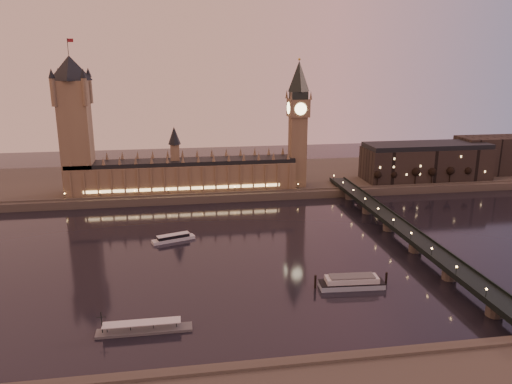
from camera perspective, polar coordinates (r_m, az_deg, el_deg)
The scene contains 16 objects.
ground at distance 299.82m, azimuth -0.01°, elevation -6.53°, with size 700.00×700.00×0.00m, color black.
far_embankment at distance 459.06m, azimuth 0.45°, elevation 1.61°, with size 560.00×130.00×6.00m, color #423D35.
palace_of_westminster at distance 405.97m, azimuth -8.32°, elevation 2.34°, with size 180.00×26.62×52.00m.
victoria_tower at distance 405.78m, azimuth -20.02°, elevation 7.91°, with size 31.68×31.68×118.00m.
big_ben at distance 410.60m, azimuth 4.83°, elevation 8.58°, with size 17.68×17.68×104.00m.
westminster_bridge at distance 324.23m, azimuth 16.25°, elevation -4.41°, with size 13.20×260.00×15.30m.
city_block at distance 479.26m, azimuth 21.05°, elevation 3.52°, with size 155.00×45.00×34.00m.
bare_tree_0 at distance 428.02m, azimuth 13.59°, elevation 1.88°, with size 6.20×6.20×12.60m.
bare_tree_1 at distance 434.62m, azimuth 15.62°, elevation 1.94°, with size 6.20×6.20×12.60m.
bare_tree_2 at distance 441.75m, azimuth 17.58°, elevation 2.00°, with size 6.20×6.20×12.60m.
bare_tree_3 at distance 449.39m, azimuth 19.48°, elevation 2.05°, with size 6.20×6.20×12.60m.
bare_tree_4 at distance 457.50m, azimuth 21.31°, elevation 2.10°, with size 6.20×6.20×12.60m.
bare_tree_5 at distance 466.06m, azimuth 23.08°, elevation 2.15°, with size 6.20×6.20×12.60m.
cruise_boat_a at distance 316.09m, azimuth -9.42°, elevation -5.20°, with size 27.25×14.15×4.29m.
moored_barge at distance 255.99m, azimuth 10.87°, elevation -10.08°, with size 37.17×11.08×6.83m.
pontoon_pier at distance 220.86m, azimuth -12.68°, elevation -15.05°, with size 39.57×6.60×10.55m.
Camera 1 is at (-43.86, -274.98, 111.14)m, focal length 35.00 mm.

